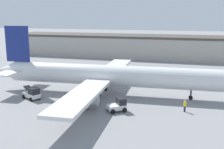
# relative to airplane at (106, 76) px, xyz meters

# --- Properties ---
(ground_plane) EXTENTS (400.00, 400.00, 0.00)m
(ground_plane) POSITION_rel_airplane_xyz_m (1.07, 0.06, -3.44)
(ground_plane) COLOR gray
(terminal_building) EXTENTS (76.21, 14.06, 7.20)m
(terminal_building) POSITION_rel_airplane_xyz_m (-8.05, 45.76, 0.17)
(terminal_building) COLOR #ADA89E
(terminal_building) RESTS_ON ground_plane
(airplane) EXTENTS (44.59, 40.38, 11.95)m
(airplane) POSITION_rel_airplane_xyz_m (0.00, 0.00, 0.00)
(airplane) COLOR silver
(airplane) RESTS_ON ground_plane
(ground_crew_worker) EXTENTS (0.39, 0.39, 1.79)m
(ground_crew_worker) POSITION_rel_airplane_xyz_m (13.81, -5.52, -2.49)
(ground_crew_worker) COLOR #1E2338
(ground_crew_worker) RESTS_ON ground_plane
(baggage_tug) EXTENTS (3.22, 2.09, 2.48)m
(baggage_tug) POSITION_rel_airplane_xyz_m (-1.98, -9.15, -2.35)
(baggage_tug) COLOR #B2B2B7
(baggage_tug) RESTS_ON ground_plane
(belt_loader_truck) EXTENTS (3.72, 3.03, 2.07)m
(belt_loader_truck) POSITION_rel_airplane_xyz_m (-11.08, -6.29, -2.45)
(belt_loader_truck) COLOR silver
(belt_loader_truck) RESTS_ON ground_plane
(pushback_tug) EXTENTS (3.24, 3.14, 1.98)m
(pushback_tug) POSITION_rel_airplane_xyz_m (4.33, -8.02, -2.53)
(pushback_tug) COLOR silver
(pushback_tug) RESTS_ON ground_plane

